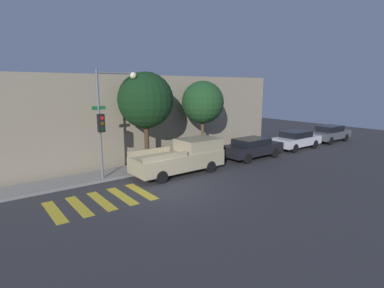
{
  "coord_description": "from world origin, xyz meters",
  "views": [
    {
      "loc": [
        -7.41,
        -11.23,
        4.84
      ],
      "look_at": [
        2.82,
        2.1,
        1.6
      ],
      "focal_mm": 28.0,
      "sensor_mm": 36.0,
      "label": 1
    }
  ],
  "objects_px": {
    "traffic_light_pole": "(108,111)",
    "sedan_far_end": "(330,133)",
    "sedan_near_corner": "(252,147)",
    "sedan_middle": "(296,139)",
    "tree_midblock": "(203,102)",
    "pickup_truck": "(183,157)",
    "tree_near_corner": "(146,100)"
  },
  "relations": [
    {
      "from": "traffic_light_pole",
      "to": "sedan_far_end",
      "type": "height_order",
      "value": "traffic_light_pole"
    },
    {
      "from": "sedan_near_corner",
      "to": "sedan_middle",
      "type": "relative_size",
      "value": 1.03
    },
    {
      "from": "sedan_middle",
      "to": "tree_midblock",
      "type": "xyz_separation_m",
      "value": [
        -7.97,
        1.89,
        3.05
      ]
    },
    {
      "from": "traffic_light_pole",
      "to": "pickup_truck",
      "type": "bearing_deg",
      "value": -18.93
    },
    {
      "from": "traffic_light_pole",
      "to": "sedan_near_corner",
      "type": "height_order",
      "value": "traffic_light_pole"
    },
    {
      "from": "tree_near_corner",
      "to": "sedan_middle",
      "type": "bearing_deg",
      "value": -8.83
    },
    {
      "from": "sedan_far_end",
      "to": "tree_midblock",
      "type": "distance_m",
      "value": 13.57
    },
    {
      "from": "tree_near_corner",
      "to": "sedan_far_end",
      "type": "bearing_deg",
      "value": -6.24
    },
    {
      "from": "traffic_light_pole",
      "to": "sedan_middle",
      "type": "distance_m",
      "value": 15.0
    },
    {
      "from": "pickup_truck",
      "to": "traffic_light_pole",
      "type": "bearing_deg",
      "value": 161.07
    },
    {
      "from": "pickup_truck",
      "to": "sedan_near_corner",
      "type": "distance_m",
      "value": 5.82
    },
    {
      "from": "sedan_middle",
      "to": "tree_near_corner",
      "type": "distance_m",
      "value": 12.76
    },
    {
      "from": "sedan_near_corner",
      "to": "tree_midblock",
      "type": "distance_m",
      "value": 4.58
    },
    {
      "from": "sedan_near_corner",
      "to": "tree_near_corner",
      "type": "height_order",
      "value": "tree_near_corner"
    },
    {
      "from": "pickup_truck",
      "to": "sedan_middle",
      "type": "bearing_deg",
      "value": 0.0
    },
    {
      "from": "sedan_near_corner",
      "to": "sedan_far_end",
      "type": "relative_size",
      "value": 1.04
    },
    {
      "from": "pickup_truck",
      "to": "tree_midblock",
      "type": "height_order",
      "value": "tree_midblock"
    },
    {
      "from": "pickup_truck",
      "to": "sedan_middle",
      "type": "xyz_separation_m",
      "value": [
        10.96,
        0.0,
        -0.17
      ]
    },
    {
      "from": "sedan_far_end",
      "to": "tree_near_corner",
      "type": "xyz_separation_m",
      "value": [
        -17.3,
        1.89,
        3.29
      ]
    },
    {
      "from": "sedan_far_end",
      "to": "tree_near_corner",
      "type": "relative_size",
      "value": 0.75
    },
    {
      "from": "sedan_far_end",
      "to": "tree_midblock",
      "type": "relative_size",
      "value": 0.82
    },
    {
      "from": "sedan_near_corner",
      "to": "tree_near_corner",
      "type": "xyz_separation_m",
      "value": [
        -7.04,
        1.89,
        3.31
      ]
    },
    {
      "from": "sedan_far_end",
      "to": "tree_midblock",
      "type": "height_order",
      "value": "tree_midblock"
    },
    {
      "from": "pickup_truck",
      "to": "tree_near_corner",
      "type": "height_order",
      "value": "tree_near_corner"
    },
    {
      "from": "tree_near_corner",
      "to": "tree_midblock",
      "type": "bearing_deg",
      "value": 0.0
    },
    {
      "from": "sedan_far_end",
      "to": "sedan_near_corner",
      "type": "bearing_deg",
      "value": 180.0
    },
    {
      "from": "traffic_light_pole",
      "to": "pickup_truck",
      "type": "relative_size",
      "value": 1.07
    },
    {
      "from": "sedan_far_end",
      "to": "tree_near_corner",
      "type": "height_order",
      "value": "tree_near_corner"
    },
    {
      "from": "sedan_near_corner",
      "to": "pickup_truck",
      "type": "bearing_deg",
      "value": 180.0
    },
    {
      "from": "pickup_truck",
      "to": "tree_near_corner",
      "type": "xyz_separation_m",
      "value": [
        -1.22,
        1.89,
        3.12
      ]
    },
    {
      "from": "sedan_far_end",
      "to": "tree_near_corner",
      "type": "distance_m",
      "value": 17.72
    },
    {
      "from": "sedan_near_corner",
      "to": "sedan_middle",
      "type": "bearing_deg",
      "value": 0.0
    }
  ]
}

